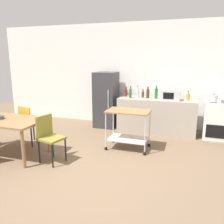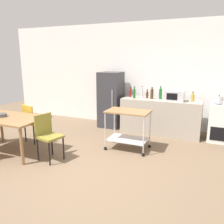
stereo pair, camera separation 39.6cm
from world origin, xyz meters
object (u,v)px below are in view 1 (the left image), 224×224
(dining_table, at_px, (6,123))
(bottle_hot_sauce, at_px, (130,93))
(bottle_vinegar, at_px, (156,93))
(bottle_olive_oil, at_px, (188,97))
(chair_olive, at_px, (49,135))
(kettle, at_px, (214,98))
(stove_oven, at_px, (216,120))
(kitchen_cart, at_px, (128,123))
(chair_mustard, at_px, (29,122))
(refrigerator, at_px, (106,100))
(bottle_sparkling_water, at_px, (148,93))
(bottle_soda, at_px, (126,93))
(bottle_sesame_oil, at_px, (138,92))
(microwave, at_px, (171,95))
(bottle_soy_sauce, at_px, (143,94))

(dining_table, height_order, bottle_hot_sauce, bottle_hot_sauce)
(bottle_hot_sauce, relative_size, bottle_vinegar, 0.94)
(dining_table, relative_size, bottle_olive_oil, 6.35)
(chair_olive, relative_size, kettle, 3.71)
(stove_oven, relative_size, kitchen_cart, 1.01)
(chair_mustard, height_order, refrigerator, refrigerator)
(chair_olive, height_order, bottle_sparkling_water, bottle_sparkling_water)
(bottle_olive_oil, bearing_deg, chair_olive, -133.74)
(chair_olive, xyz_separation_m, bottle_soda, (0.77, 2.56, 0.48))
(dining_table, distance_m, bottle_vinegar, 3.62)
(chair_mustard, bearing_deg, bottle_olive_oil, -137.52)
(kitchen_cart, distance_m, bottle_vinegar, 1.52)
(dining_table, height_order, bottle_olive_oil, bottle_olive_oil)
(chair_olive, relative_size, kitchen_cart, 0.98)
(dining_table, xyz_separation_m, bottle_olive_oil, (3.36, 2.50, 0.32))
(stove_oven, bearing_deg, kettle, -140.33)
(chair_mustard, xyz_separation_m, bottle_sesame_oil, (2.04, 1.90, 0.51))
(bottle_sparkling_water, distance_m, microwave, 0.60)
(stove_oven, distance_m, bottle_sesame_oil, 2.07)
(dining_table, xyz_separation_m, kitchen_cart, (2.20, 1.11, -0.10))
(refrigerator, bearing_deg, chair_olive, -94.20)
(bottle_sesame_oil, relative_size, bottle_soy_sauce, 1.35)
(kitchen_cart, distance_m, kettle, 2.20)
(bottle_sparkling_water, bearing_deg, microwave, -8.67)
(chair_mustard, relative_size, bottle_soda, 3.47)
(bottle_sesame_oil, bearing_deg, dining_table, -129.17)
(dining_table, bearing_deg, stove_oven, 31.44)
(kitchen_cart, bearing_deg, bottle_sesame_oil, 95.25)
(bottle_hot_sauce, bearing_deg, bottle_olive_oil, 4.70)
(dining_table, bearing_deg, chair_mustard, 87.43)
(bottle_hot_sauce, xyz_separation_m, bottle_sesame_oil, (0.15, 0.16, 0.01))
(chair_olive, bearing_deg, microwave, -26.57)
(stove_oven, height_order, bottle_hot_sauce, bottle_hot_sauce)
(chair_mustard, relative_size, bottle_hot_sauce, 2.91)
(bottle_sparkling_water, distance_m, kettle, 1.59)
(refrigerator, xyz_separation_m, kitchen_cart, (1.04, -1.45, -0.20))
(bottle_soda, distance_m, kettle, 2.21)
(refrigerator, bearing_deg, bottle_sparkling_water, -3.69)
(dining_table, distance_m, bottle_soda, 3.12)
(dining_table, height_order, refrigerator, refrigerator)
(chair_mustard, relative_size, kettle, 3.71)
(bottle_soda, relative_size, bottle_sparkling_water, 0.86)
(chair_olive, xyz_separation_m, bottle_vinegar, (1.60, 2.52, 0.52))
(kitchen_cart, bearing_deg, bottle_hot_sauce, 102.68)
(bottle_sesame_oil, bearing_deg, bottle_soda, 176.36)
(refrigerator, relative_size, kitchen_cart, 1.70)
(stove_oven, relative_size, bottle_hot_sauce, 3.01)
(bottle_soda, height_order, bottle_olive_oil, bottle_soda)
(chair_mustard, distance_m, stove_oven, 4.43)
(refrigerator, distance_m, bottle_vinegar, 1.43)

